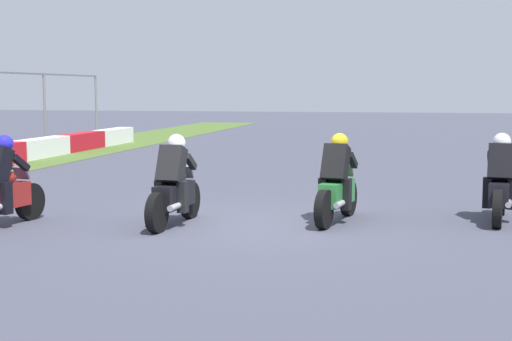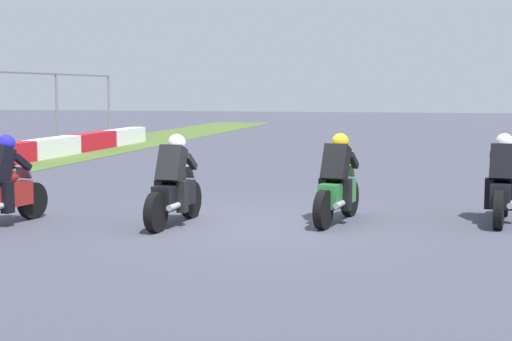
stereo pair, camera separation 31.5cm
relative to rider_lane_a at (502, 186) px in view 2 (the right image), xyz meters
name	(u,v)px [view 2 (the right image)]	position (x,y,z in m)	size (l,w,h in m)	color
ground_plane	(255,225)	(-1.19, 4.01, -0.62)	(120.00, 120.00, 0.00)	#424453
rider_lane_a	(502,186)	(0.00, 0.00, 0.00)	(2.04, 0.59, 1.51)	black
rider_lane_b	(338,186)	(-0.66, 2.71, 0.00)	(2.03, 0.62, 1.51)	black
rider_lane_c	(174,188)	(-1.51, 5.32, 0.00)	(2.04, 0.55, 1.51)	black
rider_lane_d	(3,188)	(-2.25, 8.05, 0.00)	(2.03, 0.62, 1.51)	black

